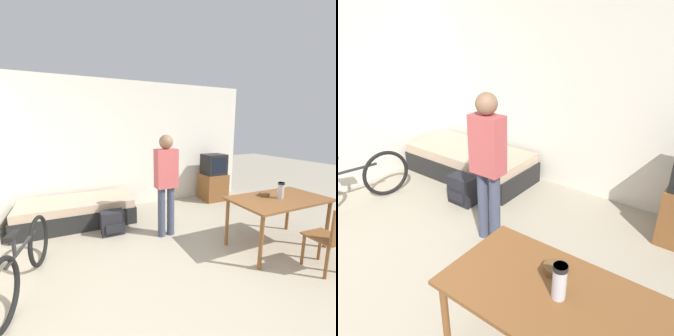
{
  "view_description": "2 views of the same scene",
  "coord_description": "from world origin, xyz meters",
  "views": [
    {
      "loc": [
        -1.25,
        -1.22,
        1.74
      ],
      "look_at": [
        0.21,
        2.08,
        1.08
      ],
      "focal_mm": 24.0,
      "sensor_mm": 36.0,
      "label": 1
    },
    {
      "loc": [
        2.09,
        -0.4,
        2.21
      ],
      "look_at": [
        0.26,
        2.02,
        0.86
      ],
      "focal_mm": 35.0,
      "sensor_mm": 36.0,
      "label": 2
    }
  ],
  "objects": [
    {
      "name": "dining_table",
      "position": [
        1.45,
        0.95,
        0.66
      ],
      "size": [
        1.4,
        0.77,
        0.74
      ],
      "color": "brown",
      "rests_on": "ground_plane"
    },
    {
      "name": "thermos_flask",
      "position": [
        1.46,
        0.94,
        0.87
      ],
      "size": [
        0.09,
        0.09,
        0.23
      ],
      "color": "#B7B7BC",
      "rests_on": "dining_table"
    },
    {
      "name": "ground_plane",
      "position": [
        0.0,
        0.0,
        0.0
      ],
      "size": [
        20.0,
        20.0,
        0.0
      ],
      "primitive_type": "plane",
      "color": "#9E937F"
    },
    {
      "name": "wooden_chair",
      "position": [
        1.52,
        0.24,
        0.47
      ],
      "size": [
        0.41,
        0.41,
        0.85
      ],
      "color": "brown",
      "rests_on": "ground_plane"
    },
    {
      "name": "person_standing",
      "position": [
        0.11,
        1.92,
        0.95
      ],
      "size": [
        0.34,
        0.22,
        1.63
      ],
      "color": "#3D4256",
      "rests_on": "ground_plane"
    },
    {
      "name": "wall_back",
      "position": [
        0.0,
        3.6,
        1.35
      ],
      "size": [
        5.58,
        0.06,
        2.7
      ],
      "color": "silver",
      "rests_on": "ground_plane"
    },
    {
      "name": "daybed",
      "position": [
        -1.2,
        3.02,
        0.22
      ],
      "size": [
        1.98,
        0.94,
        0.45
      ],
      "color": "black",
      "rests_on": "ground_plane"
    },
    {
      "name": "tv",
      "position": [
        1.88,
        3.16,
        0.52
      ],
      "size": [
        0.57,
        0.52,
        1.11
      ],
      "color": "brown",
      "rests_on": "ground_plane"
    },
    {
      "name": "mate_bowl",
      "position": [
        1.33,
        1.12,
        0.77
      ],
      "size": [
        0.15,
        0.15,
        0.05
      ],
      "color": "brown",
      "rests_on": "dining_table"
    },
    {
      "name": "bicycle",
      "position": [
        -1.78,
        1.39,
        0.33
      ],
      "size": [
        0.35,
        1.58,
        0.74
      ],
      "color": "black",
      "rests_on": "ground_plane"
    },
    {
      "name": "backpack",
      "position": [
        -0.68,
        2.33,
        0.19
      ],
      "size": [
        0.37,
        0.27,
        0.39
      ],
      "color": "black",
      "rests_on": "ground_plane"
    }
  ]
}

